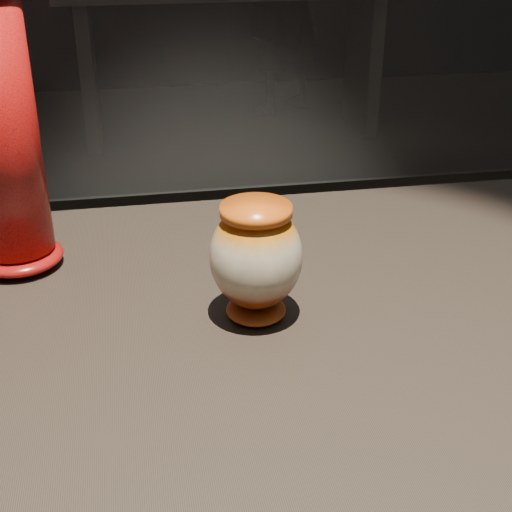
{
  "coord_description": "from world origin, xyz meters",
  "views": [
    {
      "loc": [
        -0.27,
        -0.76,
        1.38
      ],
      "look_at": [
        -0.13,
        0.0,
        0.99
      ],
      "focal_mm": 50.0,
      "sensor_mm": 36.0,
      "label": 1
    }
  ],
  "objects_px": {
    "main_vase": "(256,258)",
    "back_shelf": "(229,33)",
    "display_plinth": "(344,465)",
    "tall_vase": "(1,141)"
  },
  "relations": [
    {
      "from": "main_vase",
      "to": "display_plinth",
      "type": "bearing_deg",
      "value": -2.05
    },
    {
      "from": "back_shelf",
      "to": "display_plinth",
      "type": "bearing_deg",
      "value": -95.91
    },
    {
      "from": "main_vase",
      "to": "tall_vase",
      "type": "height_order",
      "value": "tall_vase"
    },
    {
      "from": "main_vase",
      "to": "tall_vase",
      "type": "bearing_deg",
      "value": 147.26
    },
    {
      "from": "main_vase",
      "to": "tall_vase",
      "type": "distance_m",
      "value": 0.38
    },
    {
      "from": "display_plinth",
      "to": "main_vase",
      "type": "xyz_separation_m",
      "value": [
        -0.13,
        0.0,
        0.35
      ]
    },
    {
      "from": "tall_vase",
      "to": "main_vase",
      "type": "bearing_deg",
      "value": -32.74
    },
    {
      "from": "main_vase",
      "to": "back_shelf",
      "type": "bearing_deg",
      "value": 82.03
    },
    {
      "from": "display_plinth",
      "to": "tall_vase",
      "type": "distance_m",
      "value": 0.67
    },
    {
      "from": "tall_vase",
      "to": "back_shelf",
      "type": "bearing_deg",
      "value": 76.58
    }
  ]
}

